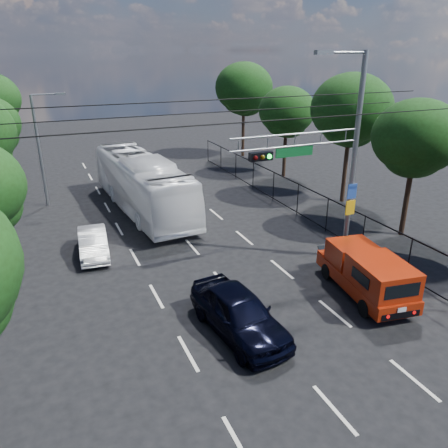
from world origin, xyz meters
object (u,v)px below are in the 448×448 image
red_pickup (366,272)px  white_van (93,243)px  white_bus (142,183)px  navy_hatchback (239,313)px  signal_mast (333,154)px

red_pickup → white_van: red_pickup is taller
red_pickup → white_bus: (-5.87, 13.98, 0.69)m
navy_hatchback → white_van: 9.51m
red_pickup → white_bus: 15.17m
white_van → white_bus: bearing=59.9°
red_pickup → white_van: size_ratio=1.41×
signal_mast → navy_hatchback: signal_mast is taller
signal_mast → white_bus: (-6.17, 10.68, -3.52)m
navy_hatchback → signal_mast: bearing=23.9°
white_bus → white_van: white_bus is taller
signal_mast → red_pickup: size_ratio=1.76×
signal_mast → red_pickup: signal_mast is taller
signal_mast → white_bus: size_ratio=0.77×
signal_mast → white_van: signal_mast is taller
red_pickup → white_van: (-9.76, 8.39, -0.40)m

